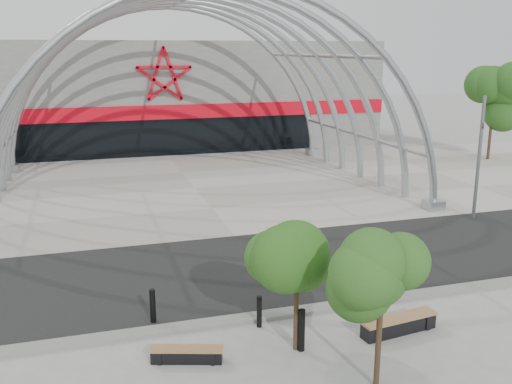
{
  "coord_description": "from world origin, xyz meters",
  "views": [
    {
      "loc": [
        -5.59,
        -14.4,
        7.45
      ],
      "look_at": [
        0.0,
        4.0,
        2.6
      ],
      "focal_mm": 40.0,
      "sensor_mm": 36.0,
      "label": 1
    }
  ],
  "objects_px": {
    "signal_pole": "(479,156)",
    "bench_1": "(399,325)",
    "bench_0": "(187,355)",
    "street_tree_1": "(383,271)",
    "street_tree_0": "(297,244)",
    "bollard_2": "(259,312)"
  },
  "relations": [
    {
      "from": "signal_pole",
      "to": "bench_0",
      "type": "relative_size",
      "value": 3.03
    },
    {
      "from": "bench_0",
      "to": "bench_1",
      "type": "bearing_deg",
      "value": -2.06
    },
    {
      "from": "bollard_2",
      "to": "signal_pole",
      "type": "bearing_deg",
      "value": 29.91
    },
    {
      "from": "bench_0",
      "to": "bollard_2",
      "type": "bearing_deg",
      "value": 28.53
    },
    {
      "from": "street_tree_1",
      "to": "bench_1",
      "type": "bearing_deg",
      "value": 49.11
    },
    {
      "from": "bench_1",
      "to": "bollard_2",
      "type": "bearing_deg",
      "value": 157.87
    },
    {
      "from": "street_tree_1",
      "to": "bench_1",
      "type": "height_order",
      "value": "street_tree_1"
    },
    {
      "from": "bench_1",
      "to": "bollard_2",
      "type": "distance_m",
      "value": 3.78
    },
    {
      "from": "bench_0",
      "to": "street_tree_0",
      "type": "bearing_deg",
      "value": -4.28
    },
    {
      "from": "bollard_2",
      "to": "street_tree_1",
      "type": "bearing_deg",
      "value": -63.93
    },
    {
      "from": "signal_pole",
      "to": "street_tree_0",
      "type": "height_order",
      "value": "signal_pole"
    },
    {
      "from": "signal_pole",
      "to": "bench_1",
      "type": "height_order",
      "value": "signal_pole"
    },
    {
      "from": "bench_1",
      "to": "street_tree_0",
      "type": "bearing_deg",
      "value": -179.99
    },
    {
      "from": "bench_1",
      "to": "bollard_2",
      "type": "relative_size",
      "value": 2.55
    },
    {
      "from": "street_tree_1",
      "to": "bollard_2",
      "type": "xyz_separation_m",
      "value": [
        -1.7,
        3.48,
        -2.34
      ]
    },
    {
      "from": "bollard_2",
      "to": "bench_1",
      "type": "bearing_deg",
      "value": -22.13
    },
    {
      "from": "bench_1",
      "to": "signal_pole",
      "type": "bearing_deg",
      "value": 43.9
    },
    {
      "from": "signal_pole",
      "to": "bench_0",
      "type": "bearing_deg",
      "value": -150.3
    },
    {
      "from": "street_tree_0",
      "to": "bench_1",
      "type": "xyz_separation_m",
      "value": [
        2.96,
        0.0,
        -2.61
      ]
    },
    {
      "from": "bench_0",
      "to": "bollard_2",
      "type": "height_order",
      "value": "bollard_2"
    },
    {
      "from": "signal_pole",
      "to": "bench_1",
      "type": "relative_size",
      "value": 2.39
    },
    {
      "from": "street_tree_0",
      "to": "bench_0",
      "type": "height_order",
      "value": "street_tree_0"
    }
  ]
}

